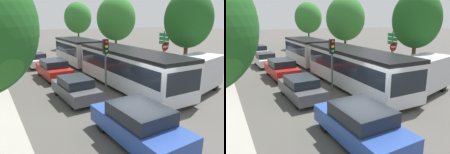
# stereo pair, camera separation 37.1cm
# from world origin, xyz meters

# --- Properties ---
(ground_plane) EXTENTS (200.00, 200.00, 0.00)m
(ground_plane) POSITION_xyz_m (0.00, 0.00, 0.00)
(ground_plane) COLOR #4F4C47
(articulated_bus) EXTENTS (2.95, 17.81, 2.64)m
(articulated_bus) POSITION_xyz_m (2.05, 8.18, 1.52)
(articulated_bus) COLOR silver
(articulated_bus) RESTS_ON ground
(city_bus_rear) EXTENTS (3.43, 11.79, 2.50)m
(city_bus_rear) POSITION_xyz_m (-1.86, 39.28, 1.45)
(city_bus_rear) COLOR silver
(city_bus_rear) RESTS_ON ground
(queued_car_blue) EXTENTS (1.92, 4.39, 1.52)m
(queued_car_blue) POSITION_xyz_m (-1.62, -1.63, 0.77)
(queued_car_blue) COLOR #284799
(queued_car_blue) RESTS_ON ground
(queued_car_graphite) EXTENTS (1.73, 3.95, 1.36)m
(queued_car_graphite) POSITION_xyz_m (-1.98, 3.96, 0.69)
(queued_car_graphite) COLOR #47474C
(queued_car_graphite) RESTS_ON ground
(queued_car_red) EXTENTS (1.89, 4.33, 1.50)m
(queued_car_red) POSITION_xyz_m (-1.68, 9.42, 0.76)
(queued_car_red) COLOR #B21E19
(queued_car_red) RESTS_ON ground
(queued_car_white) EXTENTS (1.75, 3.99, 1.38)m
(queued_car_white) POSITION_xyz_m (-1.96, 14.68, 0.70)
(queued_car_white) COLOR white
(queued_car_white) RESTS_ON ground
(queued_car_silver) EXTENTS (1.90, 4.34, 1.50)m
(queued_car_silver) POSITION_xyz_m (-1.65, 20.53, 0.76)
(queued_car_silver) COLOR #B7BABF
(queued_car_silver) RESTS_ON ground
(queued_car_navy) EXTENTS (1.83, 4.19, 1.45)m
(queued_car_navy) POSITION_xyz_m (-1.98, 25.81, 0.73)
(queued_car_navy) COLOR navy
(queued_car_navy) RESTS_ON ground
(white_van) EXTENTS (5.32, 3.11, 2.31)m
(white_van) POSITION_xyz_m (5.08, 1.34, 1.24)
(white_van) COLOR #B7BABF
(white_van) RESTS_ON ground
(traffic_light) EXTENTS (0.34, 0.38, 3.40)m
(traffic_light) POSITION_xyz_m (0.27, 4.32, 2.50)
(traffic_light) COLOR #56595E
(traffic_light) RESTS_ON ground
(no_entry_sign) EXTENTS (0.70, 0.08, 2.82)m
(no_entry_sign) POSITION_xyz_m (6.28, 5.32, 1.88)
(no_entry_sign) COLOR #56595E
(no_entry_sign) RESTS_ON ground
(direction_sign_post) EXTENTS (0.28, 1.39, 3.60)m
(direction_sign_post) POSITION_xyz_m (7.20, 6.47, 2.57)
(direction_sign_post) COLOR #56595E
(direction_sign_post) RESTS_ON ground
(tree_right_near) EXTENTS (3.58, 3.58, 6.71)m
(tree_right_near) POSITION_xyz_m (7.24, 4.07, 4.57)
(tree_right_near) COLOR #51381E
(tree_right_near) RESTS_ON ground
(tree_right_mid) EXTENTS (4.56, 4.56, 7.23)m
(tree_right_mid) POSITION_xyz_m (7.57, 14.99, 4.67)
(tree_right_mid) COLOR #51381E
(tree_right_mid) RESTS_ON ground
(tree_right_far) EXTENTS (4.33, 4.33, 7.27)m
(tree_right_far) POSITION_xyz_m (7.32, 26.25, 4.83)
(tree_right_far) COLOR #51381E
(tree_right_far) RESTS_ON ground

